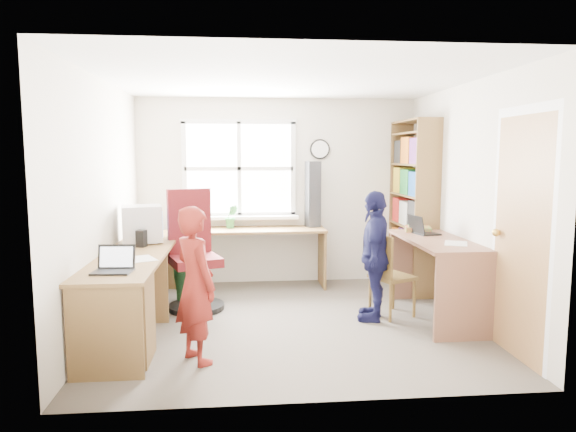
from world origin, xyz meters
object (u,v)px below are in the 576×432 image
object	(u,v)px
bookshelf	(413,209)
crt_monitor	(142,224)
swivel_chair	(193,258)
laptop_right	(421,230)
cd_tower	(313,194)
wooden_chair	(388,272)
laptop_left	(114,266)
potted_plant	(231,217)
person_red	(196,285)
l_desk	(152,288)
person_navy	(375,256)
right_desk	(439,261)
person_green	(189,248)

from	to	relation	value
bookshelf	crt_monitor	size ratio (longest dim) A/B	4.47
swivel_chair	laptop_right	world-z (taller)	swivel_chair
swivel_chair	cd_tower	xyz separation A→B (m)	(1.45, 0.93, 0.61)
wooden_chair	laptop_left	distance (m)	2.71
crt_monitor	potted_plant	distance (m)	1.36
crt_monitor	person_red	distance (m)	1.59
bookshelf	l_desk	bearing A→B (deg)	-153.57
cd_tower	person_red	bearing A→B (deg)	-133.68
l_desk	bookshelf	xyz separation A→B (m)	(2.96, 1.47, 0.55)
swivel_chair	person_navy	size ratio (longest dim) A/B	0.98
l_desk	right_desk	size ratio (longest dim) A/B	2.06
swivel_chair	potted_plant	xyz separation A→B (m)	(0.41, 0.90, 0.34)
potted_plant	l_desk	bearing A→B (deg)	-111.45
right_desk	cd_tower	size ratio (longest dim) A/B	1.69
crt_monitor	person_red	size ratio (longest dim) A/B	0.37
l_desk	bookshelf	bearing A→B (deg)	26.43
laptop_left	potted_plant	bearing A→B (deg)	73.76
bookshelf	person_navy	bearing A→B (deg)	-124.05
bookshelf	swivel_chair	bearing A→B (deg)	-167.65
cd_tower	person_red	size ratio (longest dim) A/B	0.66
right_desk	laptop_right	size ratio (longest dim) A/B	4.15
wooden_chair	laptop_right	world-z (taller)	laptop_right
crt_monitor	laptop_left	xyz separation A→B (m)	(0.03, -1.35, -0.15)
person_green	laptop_left	bearing A→B (deg)	155.27
right_desk	person_red	bearing A→B (deg)	-158.99
laptop_left	laptop_right	world-z (taller)	laptop_right
crt_monitor	bookshelf	bearing A→B (deg)	-0.40
right_desk	person_green	size ratio (longest dim) A/B	1.17
bookshelf	crt_monitor	bearing A→B (deg)	-167.95
wooden_chair	cd_tower	bearing A→B (deg)	87.22
l_desk	crt_monitor	size ratio (longest dim) A/B	6.29
wooden_chair	potted_plant	world-z (taller)	potted_plant
laptop_left	laptop_right	size ratio (longest dim) A/B	0.93
laptop_left	person_green	xyz separation A→B (m)	(0.41, 1.74, -0.19)
right_desk	laptop_right	distance (m)	0.44
person_navy	potted_plant	bearing A→B (deg)	-117.79
cd_tower	person_navy	size ratio (longest dim) A/B	0.64
right_desk	swivel_chair	xyz separation A→B (m)	(-2.55, 0.59, -0.04)
laptop_left	potted_plant	distance (m)	2.52
right_desk	bookshelf	size ratio (longest dim) A/B	0.68
right_desk	cd_tower	xyz separation A→B (m)	(-1.10, 1.51, 0.57)
cd_tower	person_green	distance (m)	1.75
right_desk	cd_tower	world-z (taller)	cd_tower
laptop_left	crt_monitor	bearing A→B (deg)	95.82
person_red	l_desk	bearing A→B (deg)	2.31
wooden_chair	laptop_right	bearing A→B (deg)	5.64
right_desk	potted_plant	size ratio (longest dim) A/B	4.81
right_desk	bookshelf	bearing A→B (deg)	84.69
cd_tower	person_red	xyz separation A→B (m)	(-1.30, -2.43, -0.53)
cd_tower	person_green	world-z (taller)	cd_tower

